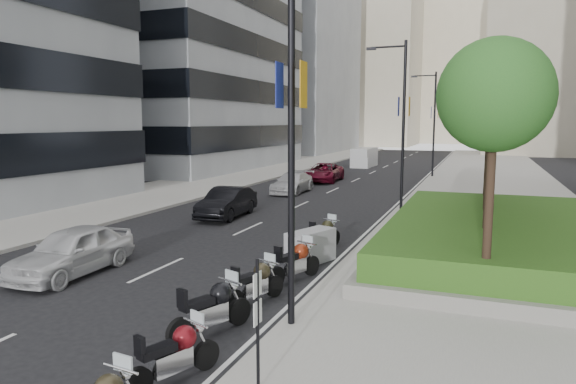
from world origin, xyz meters
The scene contains 29 objects.
ground centered at (0.00, 0.00, 0.00)m, with size 160.00×160.00×0.00m, color black.
sidewalk_right centered at (9.00, 30.00, 0.07)m, with size 10.00×100.00×0.15m, color #9E9B93.
sidewalk_left centered at (-12.00, 30.00, 0.07)m, with size 8.00×100.00×0.15m, color #9E9B93.
lane_edge centered at (3.70, 30.00, 0.01)m, with size 0.12×100.00×0.01m, color silver.
lane_centre centered at (-1.50, 30.00, 0.01)m, with size 0.12×100.00×0.01m, color silver.
building_grey_far centered at (-24.00, 70.00, 15.00)m, with size 22.00×26.00×30.00m, color gray.
building_cream_left centered at (-18.00, 100.00, 17.00)m, with size 26.00×24.00×34.00m, color #B7AD93.
building_cream_centre centered at (2.00, 120.00, 19.00)m, with size 30.00×24.00×38.00m, color #B7AD93.
planter centered at (10.00, 10.00, 0.35)m, with size 10.00×14.00×0.40m, color gray.
hedge centered at (10.00, 10.00, 0.95)m, with size 9.40×13.40×0.80m, color #244D16.
tree_0 centered at (8.50, 4.00, 5.42)m, with size 2.80×2.80×6.30m.
tree_1 centered at (8.50, 8.00, 5.42)m, with size 2.80×2.80×6.30m.
tree_2 centered at (8.50, 12.00, 5.42)m, with size 2.80×2.80×6.30m.
tree_3 centered at (8.50, 16.00, 5.42)m, with size 2.80×2.80×6.30m.
lamp_post_0 centered at (4.14, 1.00, 5.07)m, with size 2.34×0.45×9.00m.
lamp_post_1 centered at (4.14, 18.00, 5.07)m, with size 2.34×0.45×9.00m.
lamp_post_2 centered at (4.14, 36.00, 5.07)m, with size 2.34×0.45×9.00m.
parking_sign centered at (4.80, -2.00, 1.46)m, with size 0.06×0.32×2.50m.
motorcycle_1 centered at (3.16, -2.08, 0.56)m, with size 0.96×1.99×1.04m.
motorcycle_2 centered at (2.74, 0.07, 0.62)m, with size 1.09×2.22×1.17m.
motorcycle_3 centered at (2.84, 2.25, 0.58)m, with size 0.95×2.08×1.08m.
motorcycle_4 centered at (3.14, 4.49, 0.60)m, with size 1.03×2.14×1.12m.
motorcycle_5 centered at (2.95, 6.52, 0.57)m, with size 1.39×2.03×1.14m.
motorcycle_6 centered at (2.80, 8.60, 0.58)m, with size 0.90×2.10×1.08m.
car_a centered at (-3.70, 2.64, 0.76)m, with size 1.80×4.49×1.53m, color silver.
car_b centered at (-3.70, 13.15, 0.75)m, with size 1.60×4.57×1.51m, color black.
car_c centered at (-3.76, 22.87, 0.69)m, with size 1.93×4.74×1.38m, color #BDBDBF.
car_d centered at (-3.69, 30.01, 0.74)m, with size 2.45×5.32×1.48m, color #5A0A1D.
delivery_van centered at (-3.63, 44.75, 0.94)m, with size 2.02×4.88×2.02m.
Camera 1 is at (8.28, -9.71, 4.80)m, focal length 32.00 mm.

